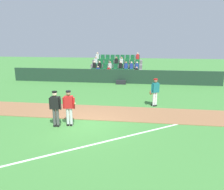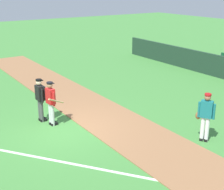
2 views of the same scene
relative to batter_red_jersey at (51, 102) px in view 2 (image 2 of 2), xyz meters
name	(u,v)px [view 2 (image 2 of 2)]	position (x,y,z in m)	size (l,w,h in m)	color
ground_plane	(64,129)	(0.62, 0.19, -0.97)	(80.00, 80.00, 0.00)	#42843A
infield_dirt_path	(107,118)	(0.62, 2.16, -0.95)	(28.00, 2.58, 0.03)	#936642
foul_line_chalk	(92,168)	(3.62, -0.31, -0.96)	(12.00, 0.10, 0.01)	white
batter_red_jersey	(51,102)	(0.00, 0.00, 0.00)	(0.72, 0.76, 1.76)	silver
umpire_home_plate	(40,98)	(-0.61, -0.18, 0.03)	(0.59, 0.31, 1.76)	#4C4C4C
runner_teal_jersey	(206,116)	(4.23, 3.88, -0.01)	(0.64, 0.43, 1.76)	white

